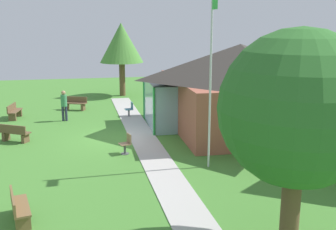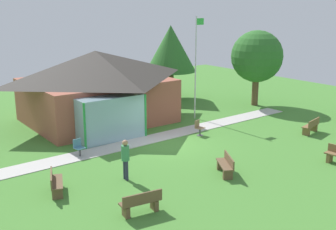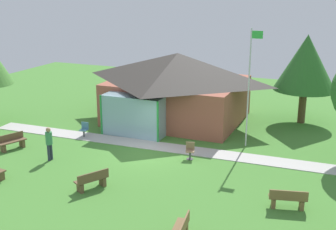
# 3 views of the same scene
# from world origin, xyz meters

# --- Properties ---
(ground_plane) EXTENTS (44.00, 44.00, 0.00)m
(ground_plane) POSITION_xyz_m (0.00, 0.00, 0.00)
(ground_plane) COLOR #478433
(pavilion) EXTENTS (9.11, 8.49, 4.41)m
(pavilion) POSITION_xyz_m (-0.86, 6.25, 2.30)
(pavilion) COLOR #A35642
(pavilion) RESTS_ON ground_plane
(footpath) EXTENTS (20.92, 1.95, 0.03)m
(footpath) POSITION_xyz_m (0.00, 1.23, 0.01)
(footpath) COLOR #BCB7B2
(footpath) RESTS_ON ground_plane
(flagpole) EXTENTS (0.64, 0.08, 6.47)m
(flagpole) POSITION_xyz_m (4.54, 3.22, 3.53)
(flagpole) COLOR silver
(flagpole) RESTS_ON ground_plane
(bench_mid_left) EXTENTS (0.96, 1.56, 0.84)m
(bench_mid_left) POSITION_xyz_m (-7.07, -2.19, 0.40)
(bench_mid_left) COLOR brown
(bench_mid_left) RESTS_ON ground_plane
(bench_front_center) EXTENTS (1.13, 1.52, 0.84)m
(bench_front_center) POSITION_xyz_m (-0.43, -4.76, 0.40)
(bench_front_center) COLOR brown
(bench_front_center) RESTS_ON ground_plane
(bench_lawn_far_right) EXTENTS (1.56, 0.78, 0.84)m
(bench_lawn_far_right) POSITION_xyz_m (7.72, -3.27, 0.40)
(bench_lawn_far_right) COLOR brown
(bench_lawn_far_right) RESTS_ON ground_plane
(bench_front_left) EXTENTS (1.55, 0.64, 0.84)m
(bench_front_left) POSITION_xyz_m (-5.33, -5.59, 0.40)
(bench_front_left) COLOR brown
(bench_front_left) RESTS_ON ground_plane
(patio_chair_lawn_spare) EXTENTS (0.55, 0.55, 0.86)m
(patio_chair_lawn_spare) POSITION_xyz_m (2.31, 0.23, 0.42)
(patio_chair_lawn_spare) COLOR #8C6B4C
(patio_chair_lawn_spare) RESTS_ON ground_plane
(patio_chair_west) EXTENTS (0.49, 0.49, 0.86)m
(patio_chair_west) POSITION_xyz_m (-4.58, 1.06, 0.42)
(patio_chair_west) COLOR teal
(patio_chair_west) RESTS_ON ground_plane
(visitor_strolling_lawn) EXTENTS (0.34, 0.34, 1.74)m
(visitor_strolling_lawn) POSITION_xyz_m (-4.20, -2.68, 1.02)
(visitor_strolling_lawn) COLOR #2D3347
(visitor_strolling_lawn) RESTS_ON ground_plane
(tree_behind_pavilion_right) EXTENTS (3.88, 3.88, 5.65)m
(tree_behind_pavilion_right) POSITION_xyz_m (6.81, 8.90, 3.88)
(tree_behind_pavilion_right) COLOR brown
(tree_behind_pavilion_right) RESTS_ON ground_plane
(tree_east_hedge) EXTENTS (3.69, 3.69, 5.41)m
(tree_east_hedge) POSITION_xyz_m (10.45, 3.49, 3.54)
(tree_east_hedge) COLOR brown
(tree_east_hedge) RESTS_ON ground_plane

